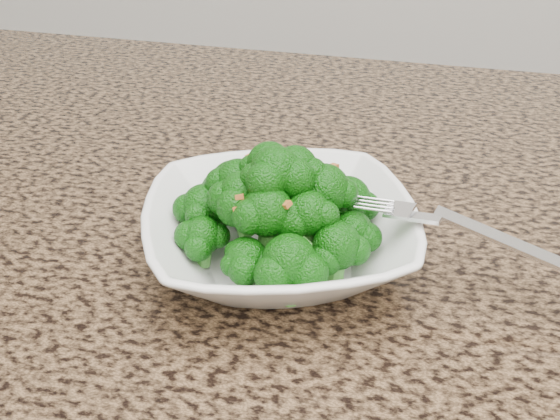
% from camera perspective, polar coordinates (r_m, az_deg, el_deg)
% --- Properties ---
extents(granite_counter, '(1.64, 1.04, 0.03)m').
position_cam_1_polar(granite_counter, '(0.60, 15.55, -6.41)').
color(granite_counter, brown).
rests_on(granite_counter, cabinet).
extents(bowl, '(0.28, 0.28, 0.05)m').
position_cam_1_polar(bowl, '(0.57, -0.00, -2.02)').
color(bowl, white).
rests_on(bowl, granite_counter).
extents(broccoli_pile, '(0.19, 0.19, 0.07)m').
position_cam_1_polar(broccoli_pile, '(0.54, 0.00, 3.52)').
color(broccoli_pile, '#0E5509').
rests_on(broccoli_pile, bowl).
extents(garlic_topping, '(0.12, 0.12, 0.01)m').
position_cam_1_polar(garlic_topping, '(0.52, 0.00, 7.23)').
color(garlic_topping, '#BB6B2D').
rests_on(garlic_topping, broccoli_pile).
extents(fork, '(0.20, 0.07, 0.01)m').
position_cam_1_polar(fork, '(0.54, 12.17, -0.69)').
color(fork, silver).
rests_on(fork, bowl).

